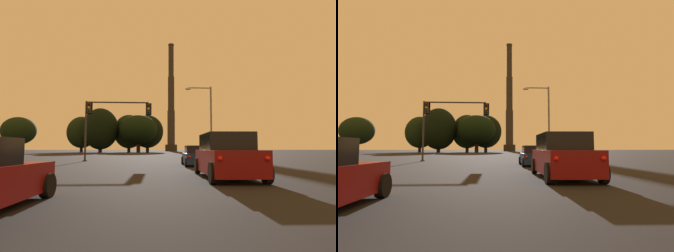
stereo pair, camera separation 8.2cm
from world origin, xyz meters
TOP-DOWN VIEW (x-y plane):
  - hatchback_right_lane_front at (3.19, 18.35)m, footprint 2.04×4.16m
  - suv_right_lane_second at (3.12, 10.36)m, footprint 2.25×4.96m
  - traffic_light_overhead_left at (-4.36, 25.55)m, footprint 6.66×0.50m
  - street_lamp at (6.13, 28.42)m, footprint 3.02×0.36m
  - smokestack at (8.96, 127.95)m, footprint 5.86×5.86m
  - treeline_center_right at (-4.73, 85.79)m, footprint 12.56×11.30m
  - treeline_center_left at (-24.64, 91.60)m, footprint 10.12×9.10m
  - treeline_far_right at (-1.86, 91.14)m, footprint 10.98×9.88m
  - treeline_left_mid at (-8.36, 91.70)m, footprint 10.70×9.63m
  - treeline_right_mid at (-17.37, 87.22)m, footprint 11.78×10.60m
  - treeline_far_left at (-44.92, 89.66)m, footprint 11.17×10.06m

SIDE VIEW (x-z plane):
  - hatchback_right_lane_front at x=3.19m, z-range -0.05..1.38m
  - suv_right_lane_second at x=3.12m, z-range -0.03..1.83m
  - traffic_light_overhead_left at x=-4.36m, z-range 1.62..7.55m
  - street_lamp at x=6.13m, z-range 0.95..9.19m
  - treeline_center_left at x=-24.64m, z-range 0.71..13.08m
  - treeline_far_left at x=-44.92m, z-range 1.28..13.16m
  - treeline_far_right at x=-1.86m, z-range 0.73..13.71m
  - treeline_left_mid at x=-8.36m, z-range 0.66..13.81m
  - treeline_center_right at x=-4.73m, z-range 1.36..13.66m
  - treeline_right_mid at x=-17.37m, z-range 0.46..15.15m
  - smokestack at x=8.96m, z-range -5.85..48.24m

